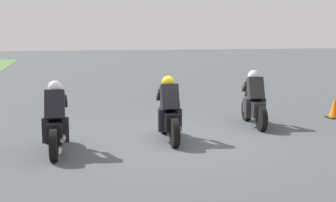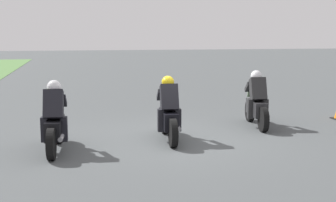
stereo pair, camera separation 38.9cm
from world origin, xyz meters
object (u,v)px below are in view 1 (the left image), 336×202
object	(u,v)px
rider_lane_a	(254,103)
rider_lane_c	(56,123)
rider_lane_b	(169,114)
traffic_cone	(334,108)

from	to	relation	value
rider_lane_a	rider_lane_c	xyz separation A→B (m)	(-1.50, 5.23, 0.00)
rider_lane_b	traffic_cone	size ratio (longest dim) A/B	3.32
rider_lane_b	traffic_cone	xyz separation A→B (m)	(1.47, -5.47, -0.34)
rider_lane_a	rider_lane_b	distance (m)	2.85
rider_lane_a	rider_lane_c	world-z (taller)	same
rider_lane_b	traffic_cone	world-z (taller)	rider_lane_b
rider_lane_a	rider_lane_c	bearing A→B (deg)	114.69
rider_lane_c	traffic_cone	size ratio (longest dim) A/B	3.32
rider_lane_b	rider_lane_c	xyz separation A→B (m)	(-0.46, 2.57, 0.00)
rider_lane_a	traffic_cone	world-z (taller)	rider_lane_a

